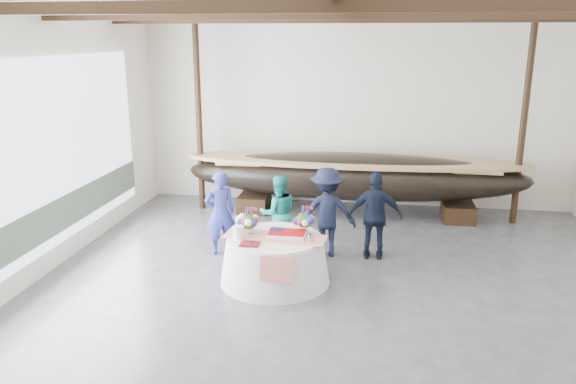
# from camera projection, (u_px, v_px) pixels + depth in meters

# --- Properties ---
(floor) EXTENTS (10.00, 12.00, 0.01)m
(floor) POSITION_uv_depth(u_px,v_px,m) (335.00, 321.00, 8.00)
(floor) COLOR #3D3D42
(floor) RESTS_ON ground
(wall_back) EXTENTS (10.00, 0.02, 4.50)m
(wall_back) POSITION_uv_depth(u_px,v_px,m) (356.00, 110.00, 13.10)
(wall_back) COLOR silver
(wall_back) RESTS_ON ground
(pavilion_structure) EXTENTS (9.80, 11.76, 4.50)m
(pavilion_structure) POSITION_uv_depth(u_px,v_px,m) (346.00, 30.00, 7.73)
(pavilion_structure) COLOR black
(pavilion_structure) RESTS_ON ground
(open_bay) EXTENTS (0.03, 7.00, 3.20)m
(open_bay) POSITION_uv_depth(u_px,v_px,m) (40.00, 169.00, 9.19)
(open_bay) COLOR silver
(open_bay) RESTS_ON ground
(longboat_display) EXTENTS (7.64, 1.53, 1.43)m
(longboat_display) POSITION_uv_depth(u_px,v_px,m) (354.00, 176.00, 12.49)
(longboat_display) COLOR black
(longboat_display) RESTS_ON ground
(banquet_table) EXTENTS (1.81, 1.81, 0.78)m
(banquet_table) POSITION_uv_depth(u_px,v_px,m) (275.00, 259.00, 9.22)
(banquet_table) COLOR silver
(banquet_table) RESTS_ON ground
(tabletop_items) EXTENTS (1.71, 0.98, 0.40)m
(tabletop_items) POSITION_uv_depth(u_px,v_px,m) (273.00, 225.00, 9.21)
(tabletop_items) COLOR red
(tabletop_items) RESTS_ON banquet_table
(guest_woman_blue) EXTENTS (0.68, 0.62, 1.57)m
(guest_woman_blue) POSITION_uv_depth(u_px,v_px,m) (220.00, 213.00, 10.33)
(guest_woman_blue) COLOR navy
(guest_woman_blue) RESTS_ON ground
(guest_woman_teal) EXTENTS (0.85, 0.76, 1.46)m
(guest_woman_teal) POSITION_uv_depth(u_px,v_px,m) (278.00, 213.00, 10.49)
(guest_woman_teal) COLOR teal
(guest_woman_teal) RESTS_ON ground
(guest_man_left) EXTENTS (1.15, 0.76, 1.66)m
(guest_man_left) POSITION_uv_depth(u_px,v_px,m) (327.00, 212.00, 10.22)
(guest_man_left) COLOR black
(guest_man_left) RESTS_ON ground
(guest_man_right) EXTENTS (0.95, 0.40, 1.61)m
(guest_man_right) POSITION_uv_depth(u_px,v_px,m) (376.00, 216.00, 10.07)
(guest_man_right) COLOR black
(guest_man_right) RESTS_ON ground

